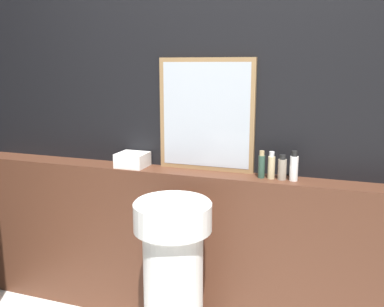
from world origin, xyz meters
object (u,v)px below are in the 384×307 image
at_px(mirror, 206,115).
at_px(towel_stack, 133,160).
at_px(pedestal_sink, 173,277).
at_px(body_wash_bottle, 294,167).
at_px(shampoo_bottle, 262,165).
at_px(conditioner_bottle, 271,166).
at_px(lotion_bottle, 282,168).

xyz_separation_m(mirror, towel_stack, (-0.44, -0.07, -0.28)).
height_order(pedestal_sink, body_wash_bottle, body_wash_bottle).
distance_m(pedestal_sink, mirror, 0.90).
distance_m(pedestal_sink, shampoo_bottle, 0.75).
relative_size(mirror, body_wash_bottle, 3.99).
bearing_deg(body_wash_bottle, towel_stack, 180.00).
bearing_deg(towel_stack, shampoo_bottle, -0.00).
height_order(mirror, shampoo_bottle, mirror).
bearing_deg(towel_stack, conditioner_bottle, 0.00).
xyz_separation_m(shampoo_bottle, conditioner_bottle, (0.05, 0.00, -0.00)).
relative_size(pedestal_sink, towel_stack, 5.23).
relative_size(pedestal_sink, body_wash_bottle, 5.60).
bearing_deg(lotion_bottle, pedestal_sink, -141.21).
distance_m(pedestal_sink, towel_stack, 0.75).
distance_m(mirror, conditioner_bottle, 0.47).
bearing_deg(body_wash_bottle, mirror, 171.71).
height_order(lotion_bottle, body_wash_bottle, body_wash_bottle).
height_order(conditioner_bottle, lotion_bottle, conditioner_bottle).
xyz_separation_m(pedestal_sink, lotion_bottle, (0.48, 0.38, 0.52)).
bearing_deg(mirror, towel_stack, -170.38).
xyz_separation_m(towel_stack, body_wash_bottle, (0.95, 0.00, 0.03)).
distance_m(mirror, shampoo_bottle, 0.43).
bearing_deg(body_wash_bottle, shampoo_bottle, -180.00).
bearing_deg(lotion_bottle, conditioner_bottle, -180.00).
xyz_separation_m(pedestal_sink, towel_stack, (-0.41, 0.38, 0.50)).
bearing_deg(conditioner_bottle, mirror, 169.26).
bearing_deg(body_wash_bottle, conditioner_bottle, 180.00).
bearing_deg(conditioner_bottle, body_wash_bottle, 0.00).
relative_size(mirror, shampoo_bottle, 4.28).
height_order(shampoo_bottle, body_wash_bottle, body_wash_bottle).
xyz_separation_m(towel_stack, conditioner_bottle, (0.83, 0.00, 0.03)).
distance_m(mirror, towel_stack, 0.52).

